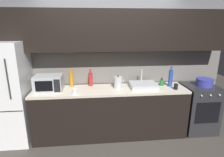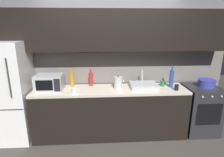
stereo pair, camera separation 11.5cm
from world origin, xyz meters
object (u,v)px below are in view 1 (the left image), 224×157
at_px(mug_dark, 176,87).
at_px(mug_green, 162,83).
at_px(cooking_pot, 204,82).
at_px(microwave, 49,83).
at_px(wine_bottle_amber, 71,79).
at_px(wine_bottle_red, 91,79).
at_px(mug_white, 75,92).
at_px(refrigerator, 8,94).
at_px(oven_range, 198,108).
at_px(wine_bottle_blue, 171,78).
at_px(kettle, 118,83).

bearing_deg(mug_dark, mug_green, 124.31).
bearing_deg(cooking_pot, microwave, 179.63).
bearing_deg(wine_bottle_amber, microwave, -151.85).
xyz_separation_m(wine_bottle_red, mug_white, (-0.26, -0.43, -0.08)).
height_order(refrigerator, oven_range, refrigerator).
xyz_separation_m(wine_bottle_blue, mug_dark, (0.03, -0.17, -0.11)).
bearing_deg(wine_bottle_red, kettle, -22.08).
distance_m(wine_bottle_red, cooking_pot, 2.12).
relative_size(kettle, wine_bottle_amber, 0.70).
bearing_deg(oven_range, refrigerator, 179.98).
xyz_separation_m(oven_range, mug_white, (-2.31, -0.21, 0.50)).
xyz_separation_m(mug_dark, cooking_pot, (0.62, 0.14, 0.02)).
bearing_deg(kettle, cooking_pot, -0.62).
relative_size(wine_bottle_blue, mug_dark, 3.74).
distance_m(refrigerator, kettle, 1.88).
relative_size(microwave, mug_dark, 4.58).
height_order(kettle, wine_bottle_blue, wine_bottle_blue).
bearing_deg(cooking_pot, refrigerator, -180.00).
bearing_deg(mug_dark, refrigerator, 177.17).
height_order(microwave, mug_white, microwave).
xyz_separation_m(mug_white, mug_green, (1.58, 0.31, -0.00)).
xyz_separation_m(microwave, wine_bottle_blue, (2.17, 0.01, 0.02)).
height_order(mug_white, cooking_pot, cooking_pot).
distance_m(microwave, wine_bottle_red, 0.73).
xyz_separation_m(oven_range, wine_bottle_red, (-2.05, 0.22, 0.58)).
bearing_deg(wine_bottle_blue, kettle, -179.12).
bearing_deg(mug_dark, mug_white, -177.69).
bearing_deg(wine_bottle_red, oven_range, -6.04).
bearing_deg(cooking_pot, mug_dark, -166.98).
bearing_deg(wine_bottle_red, mug_dark, -13.51).
bearing_deg(kettle, oven_range, -0.69).
bearing_deg(refrigerator, wine_bottle_red, 8.83).
bearing_deg(wine_bottle_red, mug_white, -120.97).
distance_m(microwave, wine_bottle_amber, 0.41).
bearing_deg(mug_white, wine_bottle_amber, 102.15).
xyz_separation_m(refrigerator, oven_range, (3.44, -0.00, -0.42)).
distance_m(refrigerator, wine_bottle_amber, 1.07).
xyz_separation_m(kettle, wine_bottle_red, (-0.49, 0.20, 0.02)).
bearing_deg(cooking_pot, wine_bottle_red, 174.16).
bearing_deg(oven_range, mug_dark, -165.82).
bearing_deg(microwave, wine_bottle_blue, 0.37).
bearing_deg(refrigerator, wine_bottle_amber, 11.46).
bearing_deg(cooking_pot, kettle, 179.38).
bearing_deg(microwave, mug_green, 2.30).
height_order(kettle, mug_green, kettle).
bearing_deg(wine_bottle_amber, wine_bottle_red, 0.77).
distance_m(wine_bottle_blue, cooking_pot, 0.66).
bearing_deg(mug_green, oven_range, -7.97).
bearing_deg(oven_range, wine_bottle_red, 173.96).
bearing_deg(wine_bottle_blue, wine_bottle_amber, 174.36).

